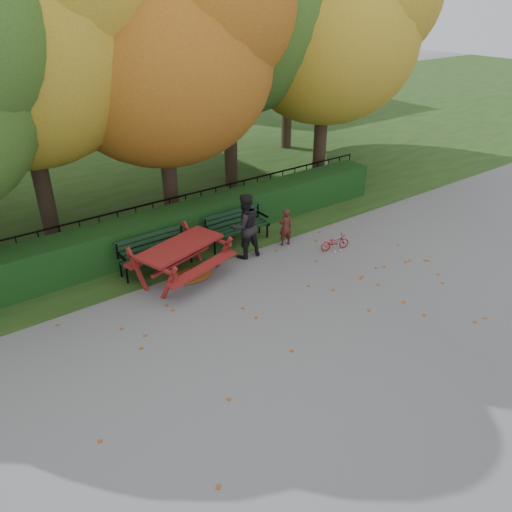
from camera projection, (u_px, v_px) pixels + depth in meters
ground at (292, 320)px, 10.36m from camera, size 90.00×90.00×0.00m
grass_strip at (71, 157)px, 20.30m from camera, size 90.00×90.00×0.00m
hedge at (185, 225)px, 13.32m from camera, size 13.00×0.90×1.00m
iron_fence at (171, 214)px, 13.87m from camera, size 14.00×0.04×1.02m
tree_b at (27, 22)px, 11.31m from camera, size 6.72×6.40×8.79m
tree_c at (174, 44)px, 12.74m from camera, size 6.30×6.00×8.00m
tree_e at (340, 25)px, 15.44m from camera, size 6.09×5.80×8.16m
tree_g at (300, 9)px, 19.08m from camera, size 6.30×6.00×8.55m
bench_left at (154, 249)px, 12.07m from camera, size 1.80×0.57×0.88m
bench_right at (236, 225)px, 13.32m from camera, size 1.80×0.57×0.88m
picnic_table at (181, 252)px, 11.56m from camera, size 2.44×2.17×1.00m
leaf_pile at (191, 275)px, 11.92m from camera, size 1.15×0.86×0.07m
leaf_scatter at (283, 314)px, 10.57m from camera, size 9.00×5.70×0.01m
child at (285, 227)px, 13.19m from camera, size 0.42×0.33×1.03m
adult at (245, 226)px, 12.45m from camera, size 0.87×0.71×1.70m
bicycle at (335, 242)px, 13.08m from camera, size 0.86×0.49×0.43m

